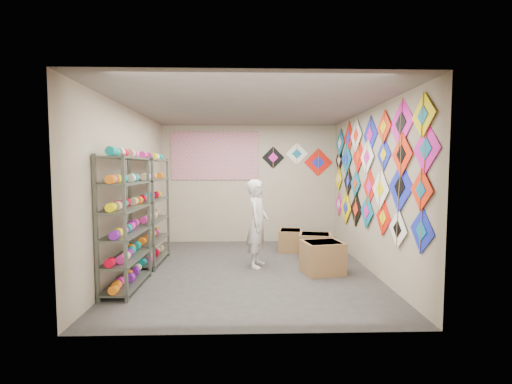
{
  "coord_description": "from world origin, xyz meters",
  "views": [
    {
      "loc": [
        -0.06,
        -5.69,
        1.72
      ],
      "look_at": [
        0.1,
        0.3,
        1.3
      ],
      "focal_mm": 24.0,
      "sensor_mm": 36.0,
      "label": 1
    }
  ],
  "objects_px": {
    "carton_c": "(290,240)",
    "carton_b": "(315,246)",
    "shelf_rack_back": "(151,211)",
    "shelf_rack_front": "(125,223)",
    "carton_a": "(323,257)",
    "shopkeeper": "(257,223)"
  },
  "relations": [
    {
      "from": "shelf_rack_front",
      "to": "carton_c",
      "type": "relative_size",
      "value": 3.74
    },
    {
      "from": "shelf_rack_back",
      "to": "carton_c",
      "type": "height_order",
      "value": "shelf_rack_back"
    },
    {
      "from": "shelf_rack_front",
      "to": "shelf_rack_back",
      "type": "bearing_deg",
      "value": 90.0
    },
    {
      "from": "shopkeeper",
      "to": "carton_c",
      "type": "height_order",
      "value": "shopkeeper"
    },
    {
      "from": "shelf_rack_front",
      "to": "carton_a",
      "type": "distance_m",
      "value": 3.1
    },
    {
      "from": "shelf_rack_back",
      "to": "carton_b",
      "type": "bearing_deg",
      "value": 3.99
    },
    {
      "from": "shelf_rack_front",
      "to": "carton_c",
      "type": "xyz_separation_m",
      "value": [
        2.62,
        2.13,
        -0.73
      ]
    },
    {
      "from": "shopkeeper",
      "to": "shelf_rack_front",
      "type": "bearing_deg",
      "value": 131.91
    },
    {
      "from": "shelf_rack_back",
      "to": "carton_b",
      "type": "xyz_separation_m",
      "value": [
        3.01,
        0.21,
        -0.71
      ]
    },
    {
      "from": "shelf_rack_front",
      "to": "shelf_rack_back",
      "type": "height_order",
      "value": "same"
    },
    {
      "from": "carton_b",
      "to": "shelf_rack_back",
      "type": "bearing_deg",
      "value": -164.03
    },
    {
      "from": "shelf_rack_back",
      "to": "shelf_rack_front",
      "type": "bearing_deg",
      "value": -90.0
    },
    {
      "from": "carton_a",
      "to": "carton_c",
      "type": "height_order",
      "value": "carton_a"
    },
    {
      "from": "shelf_rack_front",
      "to": "carton_c",
      "type": "bearing_deg",
      "value": 39.16
    },
    {
      "from": "shelf_rack_back",
      "to": "carton_c",
      "type": "xyz_separation_m",
      "value": [
        2.62,
        0.83,
        -0.73
      ]
    },
    {
      "from": "shelf_rack_front",
      "to": "shopkeeper",
      "type": "relative_size",
      "value": 1.25
    },
    {
      "from": "carton_b",
      "to": "carton_c",
      "type": "bearing_deg",
      "value": 133.9
    },
    {
      "from": "shopkeeper",
      "to": "carton_c",
      "type": "bearing_deg",
      "value": -19.91
    },
    {
      "from": "shopkeeper",
      "to": "carton_b",
      "type": "xyz_separation_m",
      "value": [
        1.11,
        0.47,
        -0.52
      ]
    },
    {
      "from": "carton_c",
      "to": "carton_b",
      "type": "bearing_deg",
      "value": -48.36
    },
    {
      "from": "carton_c",
      "to": "shelf_rack_front",
      "type": "bearing_deg",
      "value": -131.12
    },
    {
      "from": "shelf_rack_front",
      "to": "carton_a",
      "type": "bearing_deg",
      "value": 12.14
    }
  ]
}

